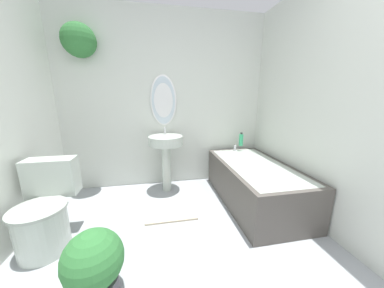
{
  "coord_description": "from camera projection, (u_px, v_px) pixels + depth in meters",
  "views": [
    {
      "loc": [
        -0.16,
        -0.31,
        1.27
      ],
      "look_at": [
        0.19,
        1.53,
        0.81
      ],
      "focal_mm": 18.0,
      "sensor_mm": 36.0,
      "label": 1
    }
  ],
  "objects": [
    {
      "name": "potted_plant",
      "position": [
        94.0,
        264.0,
        1.21
      ],
      "size": [
        0.37,
        0.37,
        0.47
      ],
      "color": "#47474C",
      "rests_on": "ground_plane"
    },
    {
      "name": "wall_right",
      "position": [
        329.0,
        105.0,
        1.78
      ],
      "size": [
        0.06,
        2.58,
        2.4
      ],
      "color": "silver",
      "rests_on": "ground_plane"
    },
    {
      "name": "wall_back",
      "position": [
        157.0,
        96.0,
        2.66
      ],
      "size": [
        2.91,
        0.38,
        2.4
      ],
      "color": "silver",
      "rests_on": "ground_plane"
    },
    {
      "name": "pedestal_sink",
      "position": [
        166.0,
        148.0,
        2.57
      ],
      "size": [
        0.45,
        0.45,
        0.87
      ],
      "color": "#B2BCB2",
      "rests_on": "ground_plane"
    },
    {
      "name": "toilet",
      "position": [
        46.0,
        212.0,
        1.65
      ],
      "size": [
        0.42,
        0.58,
        0.73
      ],
      "color": "#B2BCB2",
      "rests_on": "ground_plane"
    },
    {
      "name": "bath_mat",
      "position": [
        170.0,
        211.0,
        2.2
      ],
      "size": [
        0.56,
        0.42,
        0.02
      ],
      "color": "#B7A88E",
      "rests_on": "ground_plane"
    },
    {
      "name": "shampoo_bottle",
      "position": [
        241.0,
        140.0,
        2.86
      ],
      "size": [
        0.06,
        0.06,
        0.2
      ],
      "color": "#38B275",
      "rests_on": "bathtub"
    },
    {
      "name": "bathtub",
      "position": [
        254.0,
        182.0,
        2.36
      ],
      "size": [
        0.75,
        1.44,
        0.56
      ],
      "color": "#4C4742",
      "rests_on": "ground_plane"
    }
  ]
}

